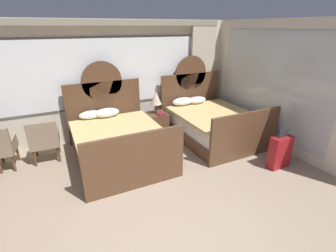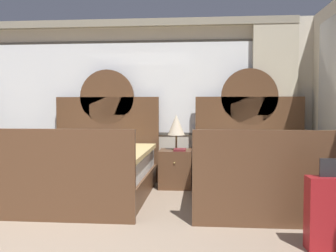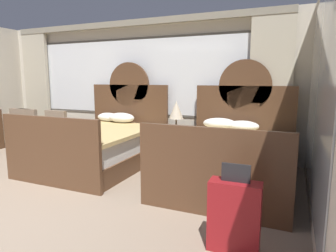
% 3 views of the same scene
% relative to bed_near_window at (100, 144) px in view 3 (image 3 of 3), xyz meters
% --- Properties ---
extents(wall_back_window, '(6.58, 0.22, 2.70)m').
position_rel_bed_near_window_xyz_m(wall_back_window, '(0.05, 1.23, 1.04)').
color(wall_back_window, beige).
rests_on(wall_back_window, ground_plane).
extents(wall_right_mirror, '(0.08, 4.35, 2.70)m').
position_rel_bed_near_window_xyz_m(wall_right_mirror, '(3.38, -0.91, 0.97)').
color(wall_right_mirror, beige).
rests_on(wall_right_mirror, ground_plane).
extents(bed_near_window, '(1.71, 2.25, 1.85)m').
position_rel_bed_near_window_xyz_m(bed_near_window, '(0.00, 0.00, 0.00)').
color(bed_near_window, brown).
rests_on(bed_near_window, ground_plane).
extents(bed_near_mirror, '(1.71, 2.25, 1.85)m').
position_rel_bed_near_window_xyz_m(bed_near_mirror, '(2.31, 0.00, 0.00)').
color(bed_near_mirror, brown).
rests_on(bed_near_mirror, ground_plane).
extents(nightstand_between_beds, '(0.49, 0.52, 0.58)m').
position_rel_bed_near_window_xyz_m(nightstand_between_beds, '(1.16, 0.69, -0.09)').
color(nightstand_between_beds, brown).
rests_on(nightstand_between_beds, ground_plane).
extents(table_lamp_on_nightstand, '(0.27, 0.27, 0.55)m').
position_rel_bed_near_window_xyz_m(table_lamp_on_nightstand, '(1.17, 0.72, 0.58)').
color(table_lamp_on_nightstand, brown).
rests_on(table_lamp_on_nightstand, nightstand_between_beds).
extents(book_on_nightstand, '(0.18, 0.26, 0.03)m').
position_rel_bed_near_window_xyz_m(book_on_nightstand, '(1.23, 0.59, 0.21)').
color(book_on_nightstand, maroon).
rests_on(book_on_nightstand, nightstand_between_beds).
extents(armchair_by_window_left, '(0.56, 0.56, 0.88)m').
position_rel_bed_near_window_xyz_m(armchair_by_window_left, '(-1.33, 0.52, 0.10)').
color(armchair_by_window_left, '#84705B').
rests_on(armchair_by_window_left, ground_plane).
extents(armchair_by_window_centre, '(0.58, 0.58, 0.88)m').
position_rel_bed_near_window_xyz_m(armchair_by_window_centre, '(-2.11, 0.52, 0.10)').
color(armchair_by_window_centre, '#84705B').
rests_on(armchair_by_window_centre, ground_plane).
extents(armchair_by_window_right, '(0.55, 0.55, 0.88)m').
position_rel_bed_near_window_xyz_m(armchair_by_window_right, '(-2.36, 0.52, 0.10)').
color(armchair_by_window_right, '#84705B').
rests_on(armchair_by_window_right, ground_plane).
extents(suitcase_on_floor, '(0.45, 0.20, 0.80)m').
position_rel_bed_near_window_xyz_m(suitcase_on_floor, '(2.68, -1.71, -0.06)').
color(suitcase_on_floor, maroon).
rests_on(suitcase_on_floor, ground_plane).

